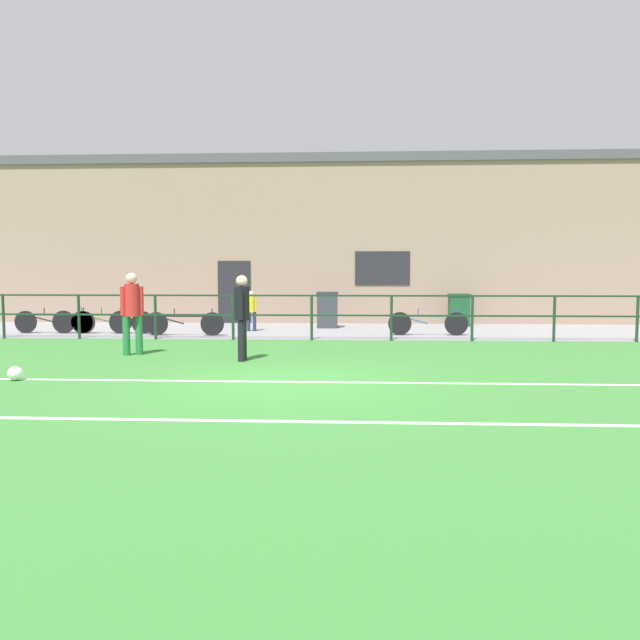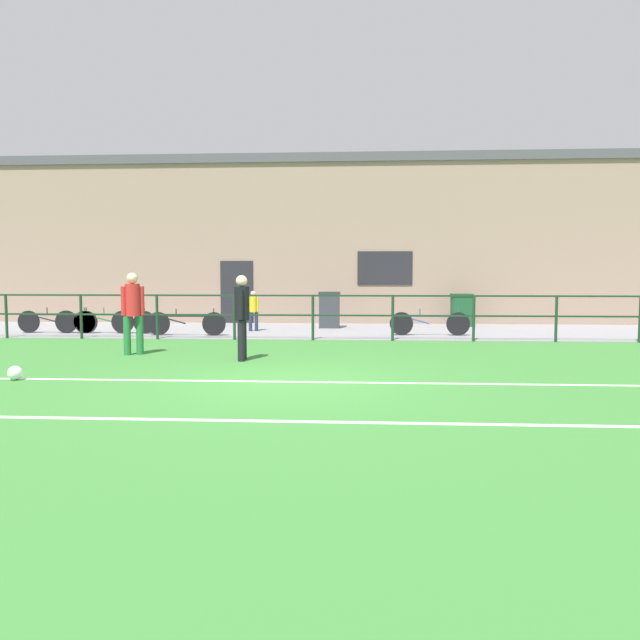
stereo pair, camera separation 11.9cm
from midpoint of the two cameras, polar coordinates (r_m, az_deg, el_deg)
The scene contains 17 objects.
ground at distance 9.53m, azimuth -3.01°, elevation -5.96°, with size 60.00×44.00×0.04m, color #387A33.
field_line_touchline at distance 9.59m, azimuth -2.97°, elevation -5.76°, with size 36.00×0.11×0.00m, color white.
field_line_hash at distance 7.13m, azimuth -5.33°, elevation -9.34°, with size 36.00×0.11×0.00m, color white.
pavement_strip at distance 17.92m, azimuth 0.12°, elevation -0.99°, with size 48.00×5.00×0.02m, color gray.
perimeter_fence at distance 15.38m, azimuth -0.45°, elevation 0.87°, with size 36.07×0.07×1.15m.
clubhouse_facade at distance 21.57m, azimuth 0.72°, elevation 7.40°, with size 28.00×2.56×5.63m.
player_goalkeeper at distance 11.89m, azimuth -7.01°, elevation 0.72°, with size 0.29×0.45×1.65m.
player_striker at distance 13.19m, azimuth -16.80°, elevation 1.05°, with size 0.44×0.30×1.70m.
soccer_ball_match at distance 10.83m, azimuth -26.26°, elevation -4.45°, with size 0.23×0.23×0.23m, color white.
spectator_child at distance 17.73m, azimuth -6.04°, elevation 1.09°, with size 0.31×0.20×1.16m.
bicycle_parked_0 at distance 16.68m, azimuth 10.37°, elevation -0.30°, with size 2.14×0.04×0.73m.
bicycle_parked_1 at distance 17.87m, azimuth -18.44°, elevation -0.14°, with size 2.33×0.04×0.73m.
bicycle_parked_2 at distance 18.09m, azimuth -20.12°, elevation -0.12°, with size 2.25×0.04×0.73m.
bicycle_parked_3 at distance 18.54m, azimuth -23.12°, elevation -0.12°, with size 2.29×0.04×0.73m.
bicycle_parked_4 at distance 16.79m, azimuth -12.20°, elevation -0.29°, with size 2.15×0.04×0.73m.
trash_bin_0 at distance 19.78m, azimuth 13.21°, elevation 0.93°, with size 0.65×0.56×1.02m.
trash_bin_1 at distance 18.70m, azimuth 1.07°, elevation 0.97°, with size 0.65×0.55×1.10m.
Camera 2 is at (1.15, -9.31, 1.69)m, focal length 34.34 mm.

